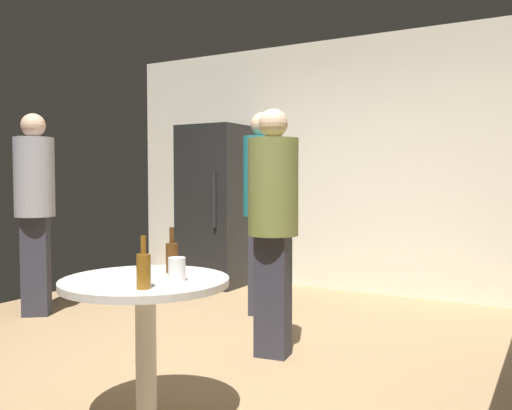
# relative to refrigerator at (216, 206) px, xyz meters

# --- Properties ---
(ground_plane) EXTENTS (5.20, 5.20, 0.10)m
(ground_plane) POSITION_rel_refrigerator_xyz_m (1.31, -2.20, -0.95)
(ground_plane) COLOR #9E7C56
(wall_back) EXTENTS (5.32, 0.06, 2.70)m
(wall_back) POSITION_rel_refrigerator_xyz_m (1.31, 0.43, 0.45)
(wall_back) COLOR silver
(wall_back) RESTS_ON ground_plane
(refrigerator) EXTENTS (0.70, 0.68, 1.80)m
(refrigerator) POSITION_rel_refrigerator_xyz_m (0.00, 0.00, 0.00)
(refrigerator) COLOR black
(refrigerator) RESTS_ON ground_plane
(foreground_table) EXTENTS (0.80, 0.80, 0.73)m
(foreground_table) POSITION_rel_refrigerator_xyz_m (1.71, -3.16, -0.27)
(foreground_table) COLOR beige
(foreground_table) RESTS_ON ground_plane
(beer_bottle_amber) EXTENTS (0.06, 0.06, 0.23)m
(beer_bottle_amber) POSITION_rel_refrigerator_xyz_m (1.86, -3.35, -0.08)
(beer_bottle_amber) COLOR #8C5919
(beer_bottle_amber) RESTS_ON foreground_table
(beer_bottle_brown) EXTENTS (0.06, 0.06, 0.23)m
(beer_bottle_brown) POSITION_rel_refrigerator_xyz_m (1.72, -2.98, -0.08)
(beer_bottle_brown) COLOR #593314
(beer_bottle_brown) RESTS_ON foreground_table
(plastic_cup_white) EXTENTS (0.08, 0.08, 0.11)m
(plastic_cup_white) POSITION_rel_refrigerator_xyz_m (1.88, -3.14, -0.11)
(plastic_cup_white) COLOR white
(plastic_cup_white) RESTS_ON foreground_table
(person_in_gray_shirt) EXTENTS (0.48, 0.48, 1.77)m
(person_in_gray_shirt) POSITION_rel_refrigerator_xyz_m (-0.60, -1.96, 0.14)
(person_in_gray_shirt) COLOR #2D2D38
(person_in_gray_shirt) RESTS_ON ground_plane
(person_in_olive_shirt) EXTENTS (0.38, 0.38, 1.68)m
(person_in_olive_shirt) POSITION_rel_refrigerator_xyz_m (1.73, -1.90, 0.08)
(person_in_olive_shirt) COLOR #2D2D38
(person_in_olive_shirt) RESTS_ON ground_plane
(person_in_teal_shirt) EXTENTS (0.41, 0.41, 1.79)m
(person_in_teal_shirt) POSITION_rel_refrigerator_xyz_m (1.13, -0.95, 0.15)
(person_in_teal_shirt) COLOR #2D2D38
(person_in_teal_shirt) RESTS_ON ground_plane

